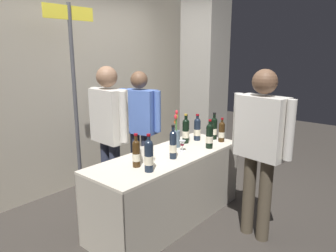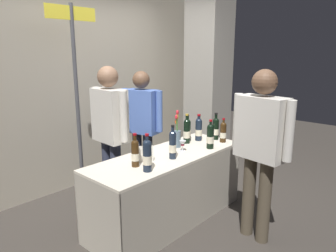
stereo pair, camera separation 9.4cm
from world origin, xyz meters
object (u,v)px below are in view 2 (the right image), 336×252
object	(u,v)px
concrete_pillar	(209,65)
featured_wine_bottle	(187,131)
flower_vase	(177,135)
taster_foreground_right	(260,141)
tasting_table	(168,175)
booth_signpost	(76,87)
display_bottle_0	(173,144)
vendor_presenter	(110,127)
wine_glass_near_vendor	(183,144)

from	to	relation	value
concrete_pillar	featured_wine_bottle	distance (m)	1.63
featured_wine_bottle	flower_vase	world-z (taller)	flower_vase
flower_vase	taster_foreground_right	xyz separation A→B (m)	(0.07, -0.94, 0.11)
concrete_pillar	tasting_table	bearing A→B (deg)	-156.63
taster_foreground_right	booth_signpost	world-z (taller)	booth_signpost
display_bottle_0	taster_foreground_right	size ratio (longest dim) A/B	0.21
concrete_pillar	display_bottle_0	size ratio (longest dim) A/B	9.23
concrete_pillar	taster_foreground_right	distance (m)	2.25
concrete_pillar	display_bottle_0	distance (m)	2.16
tasting_table	featured_wine_bottle	distance (m)	0.60
flower_vase	vendor_presenter	bearing A→B (deg)	133.41
display_bottle_0	booth_signpost	bearing A→B (deg)	104.44
featured_wine_bottle	vendor_presenter	xyz separation A→B (m)	(-0.69, 0.51, 0.09)
tasting_table	vendor_presenter	distance (m)	0.82
concrete_pillar	tasting_table	xyz separation A→B (m)	(-1.78, -0.77, -1.06)
concrete_pillar	flower_vase	bearing A→B (deg)	-156.20
tasting_table	featured_wine_bottle	world-z (taller)	featured_wine_bottle
vendor_presenter	booth_signpost	xyz separation A→B (m)	(-0.12, 0.43, 0.41)
concrete_pillar	wine_glass_near_vendor	distance (m)	1.94
tasting_table	vendor_presenter	world-z (taller)	vendor_presenter
tasting_table	flower_vase	bearing A→B (deg)	20.72
featured_wine_bottle	booth_signpost	world-z (taller)	booth_signpost
tasting_table	booth_signpost	bearing A→B (deg)	109.19
wine_glass_near_vendor	concrete_pillar	bearing A→B (deg)	27.02
taster_foreground_right	booth_signpost	bearing A→B (deg)	28.04
booth_signpost	flower_vase	bearing A→B (deg)	-56.99
tasting_table	featured_wine_bottle	xyz separation A→B (m)	(0.45, 0.12, 0.38)
wine_glass_near_vendor	taster_foreground_right	world-z (taller)	taster_foreground_right
concrete_pillar	booth_signpost	xyz separation A→B (m)	(-2.14, 0.29, -0.19)
display_bottle_0	vendor_presenter	world-z (taller)	vendor_presenter
taster_foreground_right	concrete_pillar	bearing A→B (deg)	-33.96
flower_vase	booth_signpost	size ratio (longest dim) A/B	0.18
display_bottle_0	flower_vase	xyz separation A→B (m)	(0.32, 0.22, -0.01)
concrete_pillar	taster_foreground_right	size ratio (longest dim) A/B	1.93
vendor_presenter	flower_vase	bearing A→B (deg)	46.32
booth_signpost	vendor_presenter	bearing A→B (deg)	-74.30
concrete_pillar	flower_vase	distance (m)	1.80
vendor_presenter	featured_wine_bottle	bearing A→B (deg)	56.43
taster_foreground_right	featured_wine_bottle	bearing A→B (deg)	0.76
tasting_table	booth_signpost	xyz separation A→B (m)	(-0.37, 1.06, 0.87)
featured_wine_bottle	wine_glass_near_vendor	distance (m)	0.32
taster_foreground_right	booth_signpost	size ratio (longest dim) A/B	0.71
vendor_presenter	booth_signpost	bearing A→B (deg)	-161.39
tasting_table	concrete_pillar	bearing A→B (deg)	23.37
featured_wine_bottle	vendor_presenter	distance (m)	0.87
booth_signpost	wine_glass_near_vendor	bearing A→B (deg)	-63.57
concrete_pillar	flower_vase	size ratio (longest dim) A/B	7.58
wine_glass_near_vendor	vendor_presenter	xyz separation A→B (m)	(-0.43, 0.68, 0.15)
wine_glass_near_vendor	tasting_table	bearing A→B (deg)	165.60
featured_wine_bottle	flower_vase	bearing A→B (deg)	-174.45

